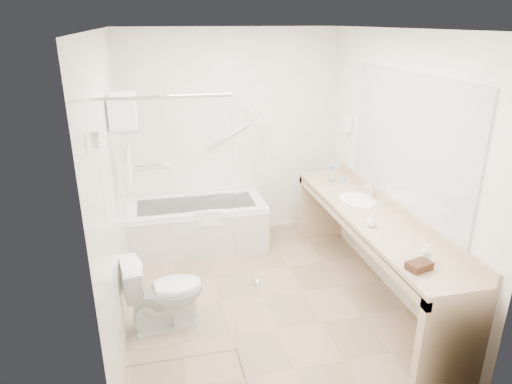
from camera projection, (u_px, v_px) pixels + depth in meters
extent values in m
plane|color=#9E7D61|center=(263.00, 297.00, 4.51)|extent=(3.20, 3.20, 0.00)
cube|color=white|center=(265.00, 29.00, 3.63)|extent=(2.60, 3.20, 0.10)
cube|color=white|center=(232.00, 136.00, 5.53)|extent=(2.60, 0.10, 2.50)
cube|color=white|center=(331.00, 265.00, 2.61)|extent=(2.60, 0.10, 2.50)
cube|color=white|center=(112.00, 189.00, 3.79)|extent=(0.10, 3.20, 2.50)
cube|color=white|center=(396.00, 167.00, 4.35)|extent=(0.10, 3.20, 2.50)
cube|color=white|center=(197.00, 225.00, 5.45)|extent=(1.60, 0.70, 0.55)
cube|color=beige|center=(201.00, 240.00, 5.13)|extent=(1.60, 0.02, 0.50)
cube|color=silver|center=(209.00, 218.00, 5.07)|extent=(0.28, 0.06, 0.18)
cylinder|color=silver|center=(154.00, 166.00, 5.39)|extent=(0.40, 0.03, 0.03)
cylinder|color=silver|center=(228.00, 137.00, 5.48)|extent=(0.53, 0.03, 0.33)
cube|color=silver|center=(174.00, 242.00, 3.32)|extent=(0.90, 0.01, 2.10)
cube|color=silver|center=(247.00, 265.00, 3.01)|extent=(0.02, 0.90, 2.10)
cylinder|color=silver|center=(163.00, 97.00, 2.95)|extent=(0.90, 0.02, 0.02)
sphere|color=silver|center=(257.00, 283.00, 2.90)|extent=(0.05, 0.05, 0.05)
cylinder|color=silver|center=(95.00, 140.00, 2.51)|extent=(0.04, 0.10, 0.10)
cube|color=silver|center=(124.00, 126.00, 3.98)|extent=(0.24, 0.55, 0.02)
cylinder|color=silver|center=(127.00, 150.00, 4.06)|extent=(0.02, 0.55, 0.02)
cube|color=silver|center=(129.00, 167.00, 4.11)|extent=(0.03, 0.42, 0.32)
cube|color=silver|center=(124.00, 120.00, 3.96)|extent=(0.22, 0.40, 0.08)
cube|color=silver|center=(123.00, 110.00, 3.93)|extent=(0.22, 0.40, 0.08)
cube|color=silver|center=(122.00, 100.00, 3.90)|extent=(0.22, 0.40, 0.08)
cube|color=tan|center=(372.00, 217.00, 4.30)|extent=(0.55, 2.70, 0.05)
cube|color=tan|center=(398.00, 207.00, 4.33)|extent=(0.03, 2.70, 0.10)
cube|color=tan|center=(347.00, 225.00, 4.27)|extent=(0.04, 2.70, 0.08)
cube|color=tan|center=(451.00, 344.00, 3.26)|extent=(0.55, 0.08, 0.80)
cube|color=tan|center=(321.00, 207.00, 5.65)|extent=(0.55, 0.08, 0.80)
ellipsoid|color=white|center=(357.00, 202.00, 4.68)|extent=(0.40, 0.52, 0.14)
cylinder|color=silver|center=(371.00, 191.00, 4.67)|extent=(0.03, 0.03, 0.14)
cube|color=#B8BDC5|center=(407.00, 141.00, 4.10)|extent=(0.02, 2.00, 1.20)
cube|color=white|center=(347.00, 124.00, 5.22)|extent=(0.08, 0.10, 0.18)
imported|color=white|center=(164.00, 292.00, 3.98)|extent=(0.74, 0.49, 0.68)
cube|color=#462719|center=(419.00, 266.00, 3.34)|extent=(0.20, 0.16, 0.06)
imported|color=white|center=(425.00, 258.00, 3.45)|extent=(0.10, 0.16, 0.07)
imported|color=white|center=(371.00, 222.00, 4.03)|extent=(0.11, 0.13, 0.09)
cylinder|color=silver|center=(344.00, 188.00, 4.74)|extent=(0.06, 0.06, 0.16)
cylinder|color=blue|center=(345.00, 180.00, 4.71)|extent=(0.03, 0.03, 0.02)
cylinder|color=silver|center=(331.00, 178.00, 5.02)|extent=(0.06, 0.06, 0.18)
cylinder|color=blue|center=(332.00, 169.00, 4.99)|extent=(0.03, 0.03, 0.03)
cylinder|color=silver|center=(331.00, 175.00, 5.16)|extent=(0.05, 0.05, 0.15)
cylinder|color=blue|center=(331.00, 167.00, 5.13)|extent=(0.03, 0.03, 0.02)
cylinder|color=silver|center=(349.00, 201.00, 4.49)|extent=(0.09, 0.09, 0.09)
cylinder|color=silver|center=(332.00, 177.00, 5.17)|extent=(0.09, 0.09, 0.09)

